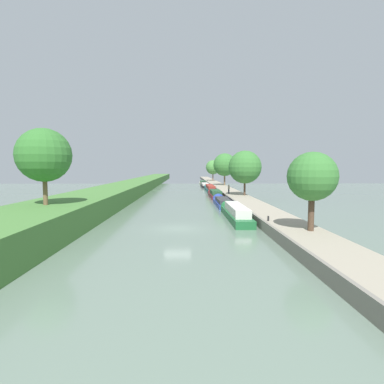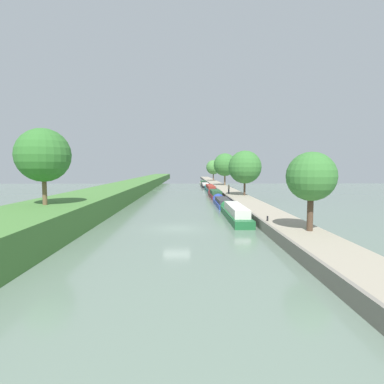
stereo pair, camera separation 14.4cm
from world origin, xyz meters
TOP-DOWN VIEW (x-y plane):
  - ground_plane at (0.00, 0.00)m, footprint 160.00×160.00m
  - left_grassy_bank at (-11.69, 0.00)m, footprint 7.48×260.00m
  - right_towpath at (9.82, 0.00)m, footprint 3.73×260.00m
  - stone_quay at (7.83, 0.00)m, footprint 0.25×260.00m
  - narrowboat_green at (6.31, 5.66)m, footprint 1.92×13.16m
  - narrowboat_blue at (6.28, 18.34)m, footprint 2.07×11.40m
  - narrowboat_maroon at (6.37, 30.84)m, footprint 2.14×11.50m
  - narrowboat_teal at (6.49, 45.64)m, footprint 1.89×16.87m
  - narrowboat_black at (6.21, 62.13)m, footprint 2.16×12.07m
  - narrowboat_cream at (6.29, 74.80)m, footprint 1.93×10.49m
  - tree_rightbank_near at (10.37, -5.54)m, footprint 3.73×3.73m
  - tree_rightbank_midnear at (10.91, 24.36)m, footprint 5.67×5.67m
  - tree_rightbank_midfar at (11.17, 54.75)m, footprint 6.14×6.14m
  - tree_rightbank_far at (10.44, 83.18)m, footprint 5.16×5.16m
  - tree_leftbank_downstream at (-11.83, -0.92)m, footprint 4.77×4.77m
  - person_walking at (8.70, 28.27)m, footprint 0.34×0.34m
  - mooring_bollard_near at (8.25, -1.23)m, footprint 0.16×0.16m
  - mooring_bollard_far at (8.25, 79.44)m, footprint 0.16×0.16m

SIDE VIEW (x-z plane):
  - ground_plane at x=0.00m, z-range 0.00..0.00m
  - narrowboat_blue at x=6.28m, z-range -0.53..1.43m
  - right_towpath at x=9.82m, z-range 0.00..0.91m
  - narrowboat_black at x=6.21m, z-range -0.56..1.49m
  - stone_quay at x=7.83m, z-range 0.00..0.96m
  - narrowboat_cream at x=6.29m, z-range -0.45..1.48m
  - narrowboat_maroon at x=6.37m, z-range -0.50..1.63m
  - narrowboat_teal at x=6.49m, z-range -0.38..1.65m
  - narrowboat_green at x=6.31m, z-range -0.41..1.75m
  - mooring_bollard_near at x=8.25m, z-range 0.91..1.36m
  - mooring_bollard_far at x=8.25m, z-range 0.91..1.36m
  - left_grassy_bank at x=-11.69m, z-range 0.00..2.37m
  - person_walking at x=8.70m, z-range 0.95..2.61m
  - tree_rightbank_near at x=10.37m, z-range 2.02..8.05m
  - tree_rightbank_far at x=10.44m, z-range 2.03..9.47m
  - tree_rightbank_midnear at x=10.91m, z-range 1.92..9.64m
  - tree_rightbank_midfar at x=11.17m, z-range 2.13..10.74m
  - tree_leftbank_downstream at x=-11.83m, z-range 3.40..10.25m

